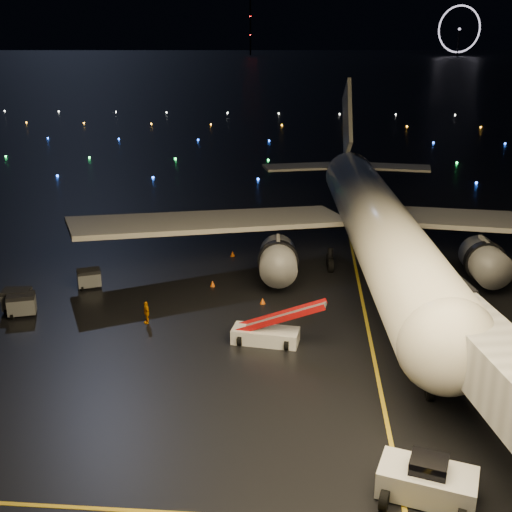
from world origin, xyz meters
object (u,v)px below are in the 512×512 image
(belt_loader, at_px, (266,321))
(baggage_cart_0, at_px, (17,300))
(airliner, at_px, (374,183))
(pushback_tug, at_px, (428,478))
(crew_c, at_px, (146,312))
(baggage_cart_2, at_px, (22,305))
(baggage_cart_1, at_px, (89,279))

(belt_loader, distance_m, baggage_cart_0, 20.39)
(airliner, distance_m, pushback_tug, 33.69)
(crew_c, bearing_deg, baggage_cart_0, -130.54)
(airliner, height_order, crew_c, airliner)
(baggage_cart_2, bearing_deg, baggage_cart_0, 113.22)
(crew_c, xyz_separation_m, baggage_cart_2, (-10.05, 0.66, 0.00))
(airliner, xyz_separation_m, baggage_cart_2, (-28.15, -14.17, -7.05))
(pushback_tug, height_order, crew_c, pushback_tug)
(baggage_cart_0, bearing_deg, baggage_cart_2, -55.48)
(baggage_cart_2, bearing_deg, belt_loader, -27.96)
(baggage_cart_0, height_order, baggage_cart_2, baggage_cart_0)
(belt_loader, bearing_deg, baggage_cart_0, 176.30)
(crew_c, distance_m, baggage_cart_2, 10.07)
(airliner, xyz_separation_m, baggage_cart_0, (-28.85, -13.38, -7.03))
(pushback_tug, bearing_deg, airliner, 106.65)
(airliner, height_order, baggage_cart_2, airliner)
(crew_c, bearing_deg, belt_loader, 41.59)
(airliner, xyz_separation_m, belt_loader, (-8.87, -17.39, -6.26))
(pushback_tug, distance_m, baggage_cart_1, 35.01)
(pushback_tug, relative_size, baggage_cart_0, 2.11)
(crew_c, distance_m, baggage_cart_0, 10.85)
(airliner, relative_size, crew_c, 31.90)
(baggage_cart_0, bearing_deg, baggage_cart_1, 45.64)
(pushback_tug, relative_size, belt_loader, 0.65)
(pushback_tug, height_order, baggage_cart_2, pushback_tug)
(airliner, xyz_separation_m, crew_c, (-18.11, -14.83, -7.05))
(belt_loader, xyz_separation_m, baggage_cart_0, (-19.98, 4.02, -0.77))
(pushback_tug, xyz_separation_m, crew_c, (-17.87, 18.16, -0.19))
(pushback_tug, xyz_separation_m, baggage_cart_0, (-28.61, 19.60, -0.17))
(airliner, distance_m, baggage_cart_0, 32.57)
(baggage_cart_1, bearing_deg, airliner, -5.60)
(baggage_cart_1, distance_m, baggage_cart_2, 6.98)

